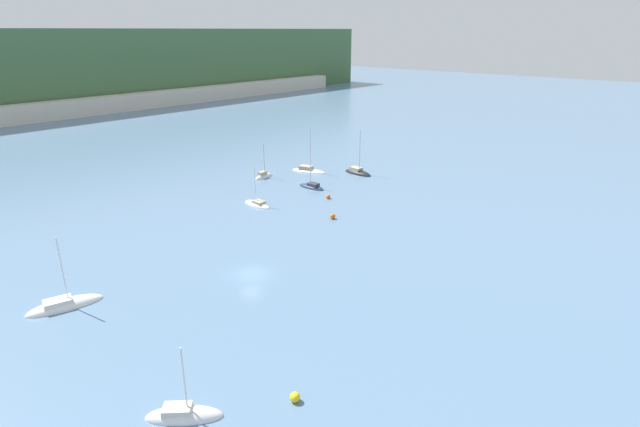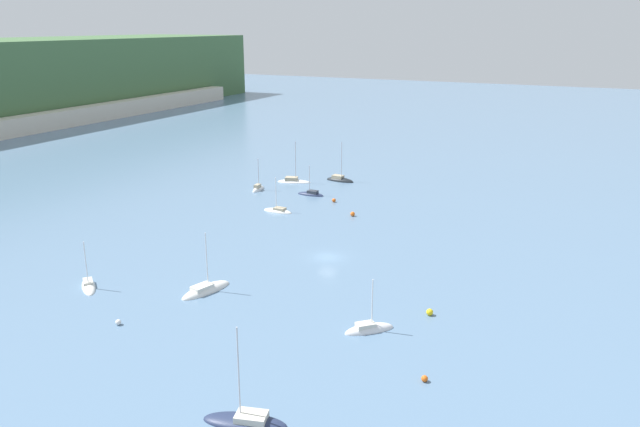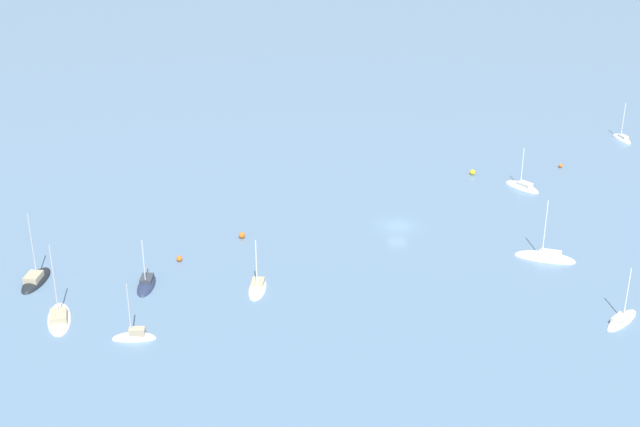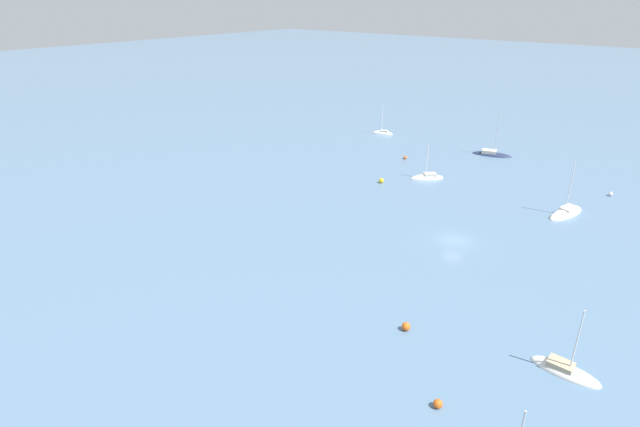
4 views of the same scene
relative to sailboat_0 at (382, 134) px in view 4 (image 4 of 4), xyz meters
name	(u,v)px [view 4 (image 4 of 4)]	position (x,y,z in m)	size (l,w,h in m)	color
ground_plane	(454,240)	(40.16, 36.66, -0.08)	(600.00, 600.00, 0.00)	slate
sailboat_0	(382,134)	(0.00, 0.00, 0.00)	(3.11, 4.96, 7.43)	white
sailboat_2	(492,154)	(0.03, 26.00, 0.03)	(4.53, 8.10, 9.93)	#232D4C
sailboat_5	(427,178)	(20.88, 22.48, 0.00)	(5.52, 5.61, 7.13)	silver
sailboat_7	(566,214)	(21.88, 45.86, 0.00)	(8.04, 4.38, 8.88)	white
sailboat_8	(565,371)	(57.66, 55.07, 0.00)	(2.25, 5.91, 7.18)	white
mooring_buoy_0	(406,326)	(61.15, 41.35, 0.34)	(0.84, 0.84, 0.84)	orange
mooring_buoy_1	(405,157)	(13.31, 13.67, 0.25)	(0.66, 0.66, 0.66)	orange
mooring_buoy_2	(611,194)	(9.59, 49.45, 0.26)	(0.67, 0.67, 0.67)	white
mooring_buoy_3	(438,404)	(68.26, 48.33, 0.30)	(0.75, 0.75, 0.75)	orange
mooring_buoy_4	(381,181)	(27.74, 17.30, 0.34)	(0.84, 0.84, 0.84)	yellow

